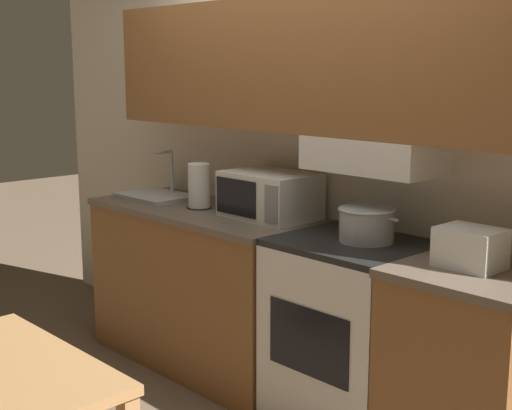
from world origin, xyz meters
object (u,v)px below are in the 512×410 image
stove_range (350,336)px  toaster (470,247)px  cooking_pot (367,224)px  sink_basin (156,195)px  paper_towel_roll (199,186)px  microwave (270,195)px

stove_range → toaster: (0.61, -0.01, 0.55)m
cooking_pot → sink_basin: bearing=-178.5°
cooking_pot → sink_basin: 1.59m
cooking_pot → toaster: bearing=-5.3°
stove_range → paper_towel_roll: (-1.10, -0.02, 0.59)m
toaster → microwave: bearing=175.3°
cooking_pot → sink_basin: size_ratio=0.76×
cooking_pot → microwave: 0.69m
toaster → sink_basin: 2.15m
paper_towel_roll → microwave: bearing=12.7°
stove_range → toaster: toaster is taller
stove_range → microwave: size_ratio=1.92×
paper_towel_roll → cooking_pot: bearing=2.7°
cooking_pot → paper_towel_roll: bearing=-177.3°
paper_towel_roll → sink_basin: bearing=178.4°
cooking_pot → microwave: bearing=175.7°
stove_range → cooking_pot: bearing=38.0°
stove_range → microwave: (-0.64, 0.09, 0.59)m
microwave → sink_basin: size_ratio=1.07×
microwave → cooking_pot: bearing=-4.3°
cooking_pot → paper_towel_roll: paper_towel_roll is taller
cooking_pot → toaster: size_ratio=1.33×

